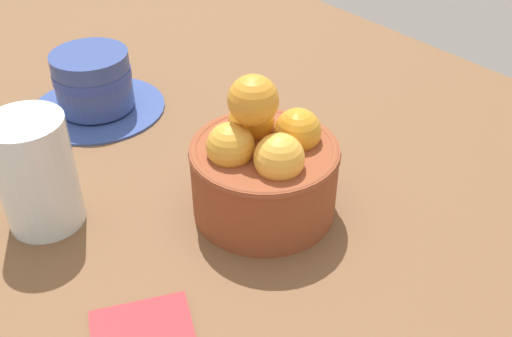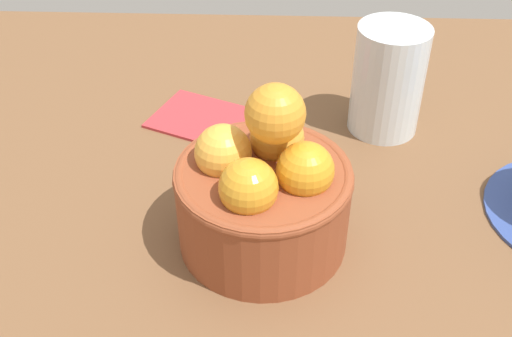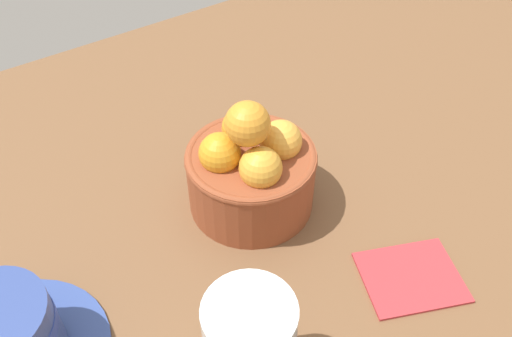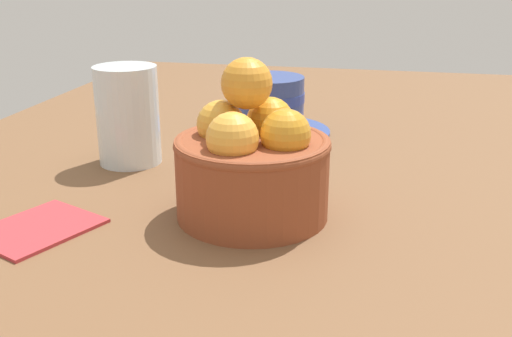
% 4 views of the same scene
% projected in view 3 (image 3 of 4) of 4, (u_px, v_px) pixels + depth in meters
% --- Properties ---
extents(ground_plane, '(1.53, 0.84, 0.04)m').
position_uv_depth(ground_plane, '(251.00, 214.00, 0.60)').
color(ground_plane, brown).
extents(terracotta_bowl, '(0.14, 0.14, 0.14)m').
position_uv_depth(terracotta_bowl, '(251.00, 169.00, 0.55)').
color(terracotta_bowl, brown).
rests_on(terracotta_bowl, ground_plane).
extents(folded_napkin, '(0.12, 0.11, 0.01)m').
position_uv_depth(folded_napkin, '(411.00, 276.00, 0.51)').
color(folded_napkin, '#B23338').
rests_on(folded_napkin, ground_plane).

